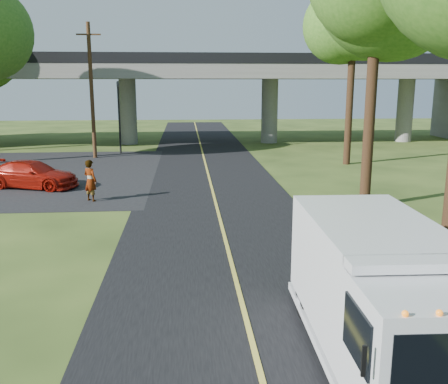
{
  "coord_description": "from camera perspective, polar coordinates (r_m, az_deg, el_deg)",
  "views": [
    {
      "loc": [
        -1.27,
        -10.83,
        5.11
      ],
      "look_at": [
        -0.03,
        5.06,
        1.6
      ],
      "focal_mm": 40.0,
      "sensor_mm": 36.0,
      "label": 1
    }
  ],
  "objects": [
    {
      "name": "lane_line",
      "position": [
        21.48,
        -0.95,
        -1.27
      ],
      "size": [
        0.12,
        90.0,
        0.01
      ],
      "primitive_type": "cube",
      "color": "gold",
      "rests_on": "road"
    },
    {
      "name": "tree_right_far",
      "position": [
        32.56,
        15.04,
        17.63
      ],
      "size": [
        5.77,
        5.67,
        10.99
      ],
      "color": "#382314",
      "rests_on": "ground"
    },
    {
      "name": "ground",
      "position": [
        12.04,
        2.07,
        -12.69
      ],
      "size": [
        120.0,
        120.0,
        0.0
      ],
      "primitive_type": "plane",
      "color": "#2B3F16",
      "rests_on": "ground"
    },
    {
      "name": "red_sedan",
      "position": [
        26.37,
        -21.08,
        1.88
      ],
      "size": [
        4.94,
        3.11,
        1.33
      ],
      "primitive_type": "imported",
      "rotation": [
        0.0,
        0.0,
        1.28
      ],
      "color": "#941209",
      "rests_on": "ground"
    },
    {
      "name": "pedestrian",
      "position": [
        22.51,
        -15.03,
        1.26
      ],
      "size": [
        0.8,
        0.76,
        1.84
      ],
      "primitive_type": "imported",
      "rotation": [
        0.0,
        0.0,
        2.5
      ],
      "color": "gray",
      "rests_on": "ground"
    },
    {
      "name": "parking_lot",
      "position": [
        30.85,
        -22.79,
        1.91
      ],
      "size": [
        16.0,
        18.0,
        0.01
      ],
      "primitive_type": "cube",
      "color": "black",
      "rests_on": "ground"
    },
    {
      "name": "utility_pole",
      "position": [
        35.39,
        -14.9,
        11.17
      ],
      "size": [
        1.6,
        0.26,
        9.0
      ],
      "color": "#472D19",
      "rests_on": "ground"
    },
    {
      "name": "step_van",
      "position": [
        9.57,
        17.54,
        -10.97
      ],
      "size": [
        2.43,
        6.21,
        2.58
      ],
      "rotation": [
        0.0,
        0.0,
        -0.03
      ],
      "color": "silver",
      "rests_on": "ground"
    },
    {
      "name": "overpass",
      "position": [
        42.85,
        -2.83,
        11.66
      ],
      "size": [
        54.0,
        10.0,
        7.3
      ],
      "color": "slate",
      "rests_on": "ground"
    },
    {
      "name": "traffic_signal",
      "position": [
        37.18,
        -11.93,
        9.2
      ],
      "size": [
        0.18,
        0.22,
        5.2
      ],
      "color": "black",
      "rests_on": "ground"
    },
    {
      "name": "road",
      "position": [
        21.48,
        -0.95,
        -1.32
      ],
      "size": [
        7.0,
        90.0,
        0.02
      ],
      "primitive_type": "cube",
      "color": "black",
      "rests_on": "ground"
    }
  ]
}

